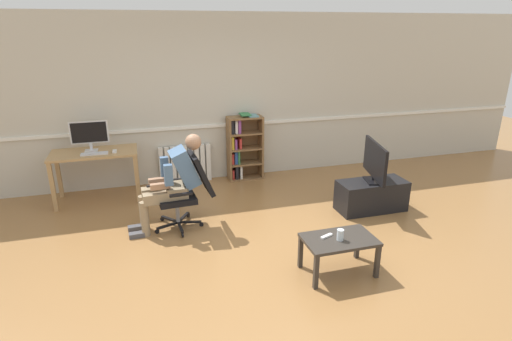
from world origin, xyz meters
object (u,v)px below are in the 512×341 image
object	(u,v)px
computer_mouse	(115,151)
drinking_glass	(340,235)
person_seated	(173,180)
spare_remote	(327,236)
imac_monitor	(89,134)
tv_stand	(371,196)
computer_desk	(95,159)
keyboard	(94,154)
bookshelf	(242,147)
office_chair	(188,188)
radiator	(185,164)
tv_screen	(375,161)
coffee_table	(339,243)

from	to	relation	value
computer_mouse	drinking_glass	world-z (taller)	computer_mouse
person_seated	spare_remote	bearing A→B (deg)	40.66
imac_monitor	tv_stand	size ratio (longest dim) A/B	0.55
computer_desk	keyboard	distance (m)	0.19
keyboard	tv_stand	world-z (taller)	keyboard
bookshelf	drinking_glass	world-z (taller)	bookshelf
office_chair	radiator	bearing A→B (deg)	170.73
imac_monitor	tv_screen	bearing A→B (deg)	-22.35
computer_mouse	office_chair	world-z (taller)	office_chair
computer_desk	imac_monitor	size ratio (longest dim) A/B	2.29
drinking_glass	spare_remote	world-z (taller)	drinking_glass
computer_desk	radiator	xyz separation A→B (m)	(1.35, 0.39, -0.33)
computer_desk	tv_screen	world-z (taller)	tv_screen
office_chair	coffee_table	size ratio (longest dim) A/B	1.31
bookshelf	spare_remote	xyz separation A→B (m)	(0.13, -2.98, -0.14)
coffee_table	spare_remote	bearing A→B (deg)	150.75
keyboard	computer_mouse	distance (m)	0.27
spare_remote	keyboard	bearing A→B (deg)	22.28
coffee_table	spare_remote	xyz separation A→B (m)	(-0.12, 0.06, 0.07)
office_chair	spare_remote	xyz separation A→B (m)	(1.25, -1.47, -0.11)
person_seated	drinking_glass	size ratio (longest dim) A/B	10.40
bookshelf	coffee_table	xyz separation A→B (m)	(0.25, -3.05, -0.21)
imac_monitor	bookshelf	xyz separation A→B (m)	(2.34, 0.21, -0.46)
bookshelf	tv_stand	size ratio (longest dim) A/B	1.17
keyboard	computer_mouse	world-z (taller)	computer_mouse
computer_mouse	spare_remote	xyz separation A→B (m)	(2.15, -2.57, -0.36)
computer_desk	drinking_glass	world-z (taller)	computer_desk
bookshelf	office_chair	world-z (taller)	bookshelf
bookshelf	radiator	world-z (taller)	bookshelf
bookshelf	person_seated	xyz separation A→B (m)	(-1.29, -1.53, 0.10)
computer_mouse	drinking_glass	size ratio (longest dim) A/B	0.85
imac_monitor	coffee_table	xyz separation A→B (m)	(2.59, -2.84, -0.66)
radiator	coffee_table	distance (m)	3.37
radiator	tv_screen	distance (m)	3.05
bookshelf	spare_remote	size ratio (longest dim) A/B	7.51
bookshelf	tv_stand	xyz separation A→B (m)	(1.43, -1.76, -0.34)
computer_mouse	radiator	world-z (taller)	computer_mouse
keyboard	spare_remote	xyz separation A→B (m)	(2.42, -2.55, -0.35)
radiator	person_seated	world-z (taller)	person_seated
imac_monitor	drinking_glass	size ratio (longest dim) A/B	4.48
office_chair	person_seated	bearing A→B (deg)	-90.00
bookshelf	radiator	size ratio (longest dim) A/B	1.33
tv_stand	tv_screen	xyz separation A→B (m)	(0.00, -0.00, 0.51)
keyboard	computer_desk	bearing A→B (deg)	98.55
computer_desk	tv_stand	xyz separation A→B (m)	(3.73, -1.47, -0.43)
bookshelf	spare_remote	bearing A→B (deg)	-87.41
tv_stand	person_seated	bearing A→B (deg)	175.07
radiator	person_seated	bearing A→B (deg)	-101.72
tv_screen	spare_remote	distance (m)	1.81
imac_monitor	keyboard	world-z (taller)	imac_monitor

